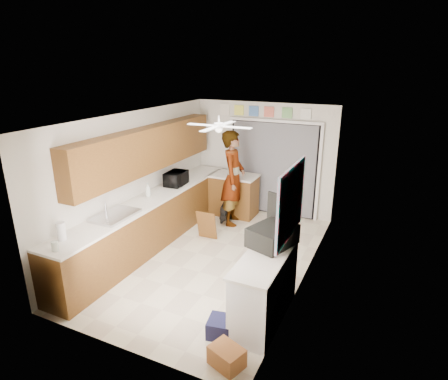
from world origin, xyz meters
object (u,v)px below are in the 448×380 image
(suitcase, at_px, (273,236))
(navy_crate, at_px, (223,328))
(paper_towel_roll, at_px, (61,231))
(microwave, at_px, (176,178))
(cardboard_box, at_px, (227,357))
(dog, at_px, (226,212))
(soap_bottle, at_px, (148,190))
(man, at_px, (233,178))

(suitcase, relative_size, navy_crate, 1.67)
(paper_towel_roll, height_order, navy_crate, paper_towel_roll)
(microwave, height_order, cardboard_box, microwave)
(suitcase, distance_m, cardboard_box, 1.65)
(cardboard_box, bearing_deg, suitcase, 87.01)
(dog, bearing_deg, soap_bottle, -133.67)
(microwave, height_order, man, man)
(paper_towel_roll, height_order, dog, paper_towel_roll)
(paper_towel_roll, relative_size, suitcase, 0.42)
(man, bearing_deg, soap_bottle, 133.13)
(soap_bottle, relative_size, dog, 0.48)
(paper_towel_roll, bearing_deg, suitcase, 22.26)
(paper_towel_roll, bearing_deg, man, 73.03)
(microwave, xyz_separation_m, cardboard_box, (2.52, -3.03, -0.96))
(man, bearing_deg, dog, 77.63)
(soap_bottle, distance_m, paper_towel_roll, 2.00)
(cardboard_box, height_order, navy_crate, cardboard_box)
(man, bearing_deg, cardboard_box, -169.56)
(navy_crate, bearing_deg, paper_towel_roll, -174.97)
(navy_crate, xyz_separation_m, man, (-1.33, 3.31, 0.89))
(dog, bearing_deg, suitcase, -66.74)
(man, distance_m, dog, 0.81)
(microwave, bearing_deg, dog, -51.78)
(cardboard_box, bearing_deg, dog, 115.00)
(cardboard_box, distance_m, navy_crate, 0.50)
(suitcase, relative_size, cardboard_box, 1.67)
(navy_crate, distance_m, dog, 3.64)
(paper_towel_roll, bearing_deg, navy_crate, 5.03)
(man, bearing_deg, navy_crate, -170.55)
(microwave, relative_size, dog, 0.91)
(cardboard_box, xyz_separation_m, man, (-1.58, 3.75, 0.89))
(suitcase, xyz_separation_m, navy_crate, (-0.32, -0.90, -0.96))
(soap_bottle, height_order, cardboard_box, soap_bottle)
(soap_bottle, bearing_deg, man, 55.50)
(suitcase, height_order, cardboard_box, suitcase)
(soap_bottle, bearing_deg, microwave, 82.58)
(microwave, relative_size, cardboard_box, 1.33)
(man, relative_size, dog, 3.64)
(man, bearing_deg, suitcase, -158.04)
(cardboard_box, bearing_deg, navy_crate, 119.88)
(microwave, xyz_separation_m, paper_towel_roll, (-0.13, -2.81, -0.01))
(soap_bottle, xyz_separation_m, man, (1.05, 1.53, -0.06))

